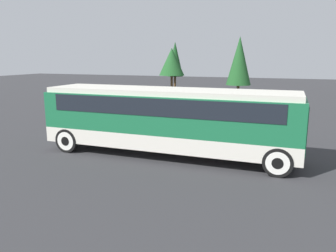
{
  "coord_description": "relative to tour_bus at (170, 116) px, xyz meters",
  "views": [
    {
      "loc": [
        4.87,
        -13.13,
        4.25
      ],
      "look_at": [
        0.0,
        0.0,
        1.32
      ],
      "focal_mm": 35.0,
      "sensor_mm": 36.0,
      "label": 1
    }
  ],
  "objects": [
    {
      "name": "tour_bus",
      "position": [
        0.0,
        0.0,
        0.0
      ],
      "size": [
        11.09,
        2.61,
        2.94
      ],
      "color": "silver",
      "rests_on": "ground_plane"
    },
    {
      "name": "ground_plane",
      "position": [
        -0.1,
        -0.0,
        -1.79
      ],
      "size": [
        120.0,
        120.0,
        0.0
      ],
      "primitive_type": "plane",
      "color": "#2D2D30"
    },
    {
      "name": "tree_left",
      "position": [
        -9.07,
        26.77,
        2.28
      ],
      "size": [
        2.05,
        2.05,
        6.24
      ],
      "color": "brown",
      "rests_on": "ground_plane"
    },
    {
      "name": "tree_center",
      "position": [
        -0.01,
        19.75,
        2.15
      ],
      "size": [
        2.41,
        2.41,
        6.29
      ],
      "color": "brown",
      "rests_on": "ground_plane"
    },
    {
      "name": "tree_right",
      "position": [
        -8.66,
        24.39,
        1.98
      ],
      "size": [
        3.04,
        3.04,
        5.4
      ],
      "color": "brown",
      "rests_on": "ground_plane"
    },
    {
      "name": "parked_car_mid",
      "position": [
        0.45,
        5.69,
        -1.09
      ],
      "size": [
        4.56,
        1.94,
        1.38
      ],
      "color": "maroon",
      "rests_on": "ground_plane"
    },
    {
      "name": "parked_car_near",
      "position": [
        -2.99,
        8.07,
        -1.14
      ],
      "size": [
        4.19,
        1.79,
        1.28
      ],
      "color": "silver",
      "rests_on": "ground_plane"
    }
  ]
}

